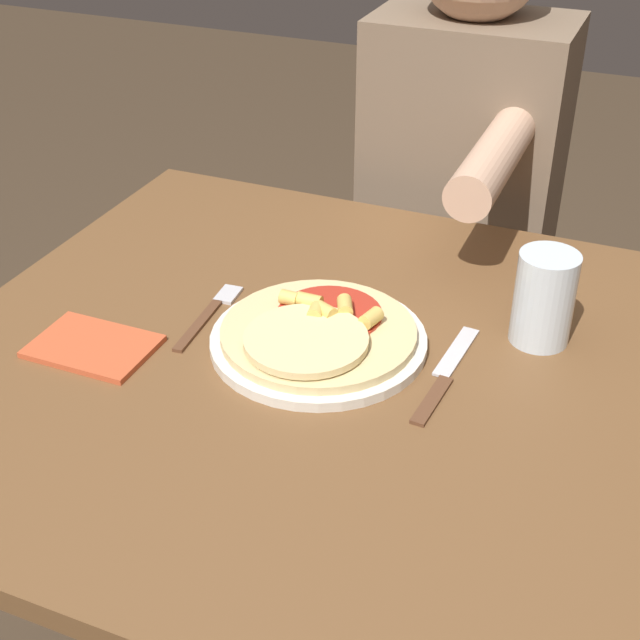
% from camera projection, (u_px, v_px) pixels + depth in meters
% --- Properties ---
extents(dining_table, '(0.97, 0.92, 0.77)m').
position_uv_depth(dining_table, '(311.00, 432.00, 1.21)').
color(dining_table, brown).
rests_on(dining_table, ground_plane).
extents(plate, '(0.28, 0.28, 0.01)m').
position_uv_depth(plate, '(320.00, 341.00, 1.16)').
color(plate, silver).
rests_on(plate, dining_table).
extents(pizza, '(0.26, 0.26, 0.04)m').
position_uv_depth(pizza, '(318.00, 332.00, 1.15)').
color(pizza, '#E0C689').
rests_on(pizza, plate).
extents(fork, '(0.03, 0.18, 0.00)m').
position_uv_depth(fork, '(211.00, 312.00, 1.23)').
color(fork, brown).
rests_on(fork, dining_table).
extents(knife, '(0.03, 0.22, 0.00)m').
position_uv_depth(knife, '(445.00, 375.00, 1.11)').
color(knife, brown).
rests_on(knife, dining_table).
extents(drinking_glass, '(0.08, 0.08, 0.13)m').
position_uv_depth(drinking_glass, '(544.00, 298.00, 1.15)').
color(drinking_glass, silver).
rests_on(drinking_glass, dining_table).
extents(napkin, '(0.16, 0.11, 0.01)m').
position_uv_depth(napkin, '(93.00, 346.00, 1.16)').
color(napkin, '#C6512D').
rests_on(napkin, dining_table).
extents(person_diner, '(0.35, 0.52, 1.25)m').
position_uv_depth(person_diner, '(461.00, 193.00, 1.66)').
color(person_diner, '#2D2D38').
rests_on(person_diner, ground_plane).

